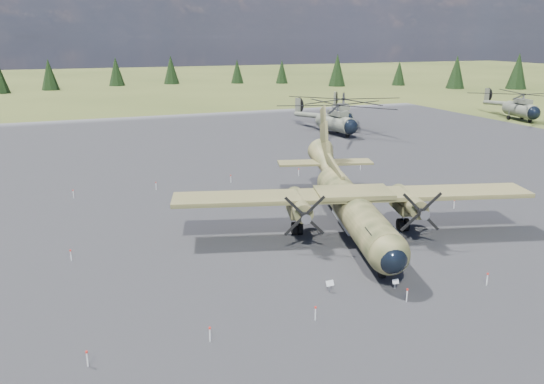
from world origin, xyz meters
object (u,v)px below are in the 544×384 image
object	(u,v)px
helicopter_near	(336,113)
helicopter_far	(521,101)
helicopter_mid	(343,107)
transport_plane	(350,199)

from	to	relation	value
helicopter_near	helicopter_far	xyz separation A→B (m)	(39.64, 1.42, 0.09)
helicopter_near	helicopter_mid	world-z (taller)	helicopter_mid
transport_plane	helicopter_mid	world-z (taller)	transport_plane
transport_plane	helicopter_near	distance (m)	43.91
transport_plane	helicopter_mid	distance (m)	51.32
helicopter_near	helicopter_far	size ratio (longest dim) A/B	0.97
helicopter_near	transport_plane	bearing A→B (deg)	-124.65
helicopter_near	helicopter_far	bearing A→B (deg)	-6.44
helicopter_near	helicopter_mid	distance (m)	7.53
helicopter_mid	helicopter_far	bearing A→B (deg)	13.21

